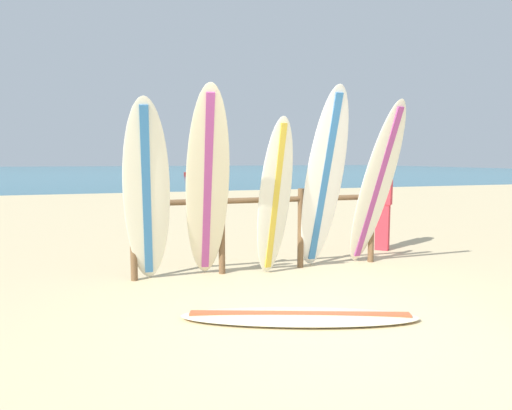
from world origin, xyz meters
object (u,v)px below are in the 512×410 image
(surfboard_leaning_center, at_px, (324,182))
(surfboard_lying_on_sand, at_px, (299,317))
(surfboard_leaning_far_left, at_px, (147,195))
(surfboard_leaning_left, at_px, (207,188))
(small_boat_offshore, at_px, (199,173))
(surfboard_leaning_center_left, at_px, (275,198))
(surfboard_rack, at_px, (262,219))
(surfboard_leaning_center_right, at_px, (376,187))
(beachgoer_standing, at_px, (383,197))

(surfboard_leaning_center, height_order, surfboard_lying_on_sand, surfboard_leaning_center)
(surfboard_leaning_center, bearing_deg, surfboard_leaning_far_left, -179.88)
(surfboard_leaning_left, xyz_separation_m, surfboard_leaning_center, (1.66, 0.11, 0.05))
(surfboard_leaning_left, bearing_deg, small_boat_offshore, 80.04)
(surfboard_leaning_center_left, height_order, surfboard_leaning_center, surfboard_leaning_center)
(surfboard_rack, distance_m, small_boat_offshore, 35.45)
(surfboard_leaning_far_left, height_order, surfboard_leaning_center_left, surfboard_leaning_far_left)
(surfboard_leaning_far_left, xyz_separation_m, surfboard_lying_on_sand, (1.35, -1.64, -1.12))
(surfboard_leaning_center_right, bearing_deg, surfboard_leaning_center_left, 179.84)
(surfboard_lying_on_sand, distance_m, small_boat_offshore, 37.45)
(surfboard_leaning_far_left, height_order, surfboard_leaning_left, surfboard_leaning_left)
(surfboard_leaning_center, height_order, surfboard_leaning_center_right, surfboard_leaning_center)
(surfboard_leaning_far_left, height_order, surfboard_leaning_center_right, surfboard_leaning_center_right)
(surfboard_rack, height_order, surfboard_leaning_center_right, surfboard_leaning_center_right)
(surfboard_rack, relative_size, small_boat_offshore, 1.22)
(surfboard_leaning_far_left, xyz_separation_m, surfboard_leaning_left, (0.74, -0.10, 0.07))
(surfboard_rack, xyz_separation_m, surfboard_leaning_left, (-0.87, -0.44, 0.48))
(surfboard_leaning_center, xyz_separation_m, small_boat_offshore, (4.58, 35.37, -1.02))
(surfboard_leaning_center, bearing_deg, surfboard_rack, 156.93)
(surfboard_leaning_center_left, relative_size, surfboard_leaning_center, 0.84)
(surfboard_leaning_far_left, bearing_deg, surfboard_leaning_center_right, -0.64)
(surfboard_rack, relative_size, surfboard_leaning_left, 1.49)
(surfboard_rack, height_order, small_boat_offshore, surfboard_rack)
(beachgoer_standing, bearing_deg, surfboard_leaning_far_left, -165.19)
(surfboard_leaning_center, bearing_deg, surfboard_leaning_center_right, -2.90)
(surfboard_rack, xyz_separation_m, small_boat_offshore, (5.36, 35.04, -0.49))
(surfboard_leaning_center_right, bearing_deg, small_boat_offshore, 83.93)
(surfboard_rack, distance_m, beachgoer_standing, 2.57)
(beachgoer_standing, bearing_deg, surfboard_leaning_center_left, -155.30)
(surfboard_leaning_far_left, relative_size, surfboard_lying_on_sand, 0.95)
(surfboard_leaning_center_left, distance_m, surfboard_lying_on_sand, 1.94)
(surfboard_leaning_far_left, bearing_deg, surfboard_rack, 11.92)
(surfboard_leaning_center_left, xyz_separation_m, beachgoer_standing, (2.40, 1.10, -0.13))
(surfboard_leaning_far_left, bearing_deg, beachgoer_standing, 14.81)
(surfboard_leaning_center_right, bearing_deg, beachgoer_standing, 52.23)
(surfboard_rack, xyz_separation_m, surfboard_leaning_center_right, (1.59, -0.38, 0.45))
(surfboard_rack, xyz_separation_m, surfboard_leaning_far_left, (-1.61, -0.34, 0.40))
(small_boat_offshore, bearing_deg, surfboard_leaning_center, -97.37)
(surfboard_leaning_center, distance_m, surfboard_leaning_center_right, 0.81)
(surfboard_leaning_left, height_order, surfboard_lying_on_sand, surfboard_leaning_left)
(surfboard_rack, distance_m, surfboard_leaning_far_left, 1.69)
(surfboard_lying_on_sand, bearing_deg, surfboard_leaning_far_left, 129.32)
(surfboard_leaning_center_left, bearing_deg, surfboard_rack, 97.87)
(surfboard_leaning_far_left, distance_m, small_boat_offshore, 36.07)
(surfboard_leaning_far_left, height_order, small_boat_offshore, surfboard_leaning_far_left)
(surfboard_leaning_center_left, bearing_deg, surfboard_leaning_left, -175.55)
(surfboard_leaning_far_left, bearing_deg, surfboard_leaning_left, -7.99)
(surfboard_lying_on_sand, bearing_deg, surfboard_rack, 82.47)
(surfboard_leaning_center, bearing_deg, small_boat_offshore, 82.63)
(surfboard_leaning_left, distance_m, surfboard_lying_on_sand, 2.04)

